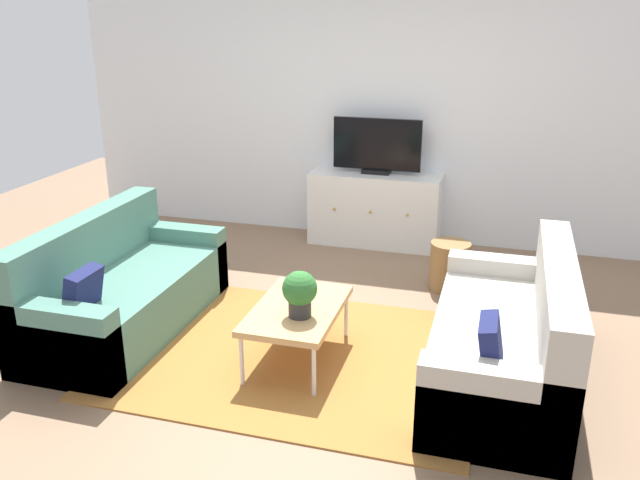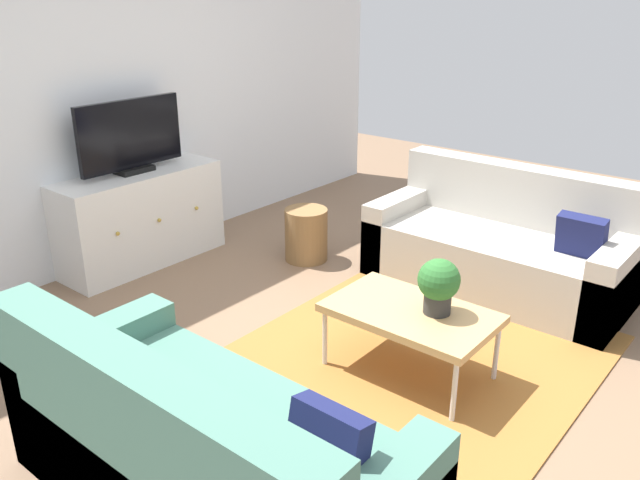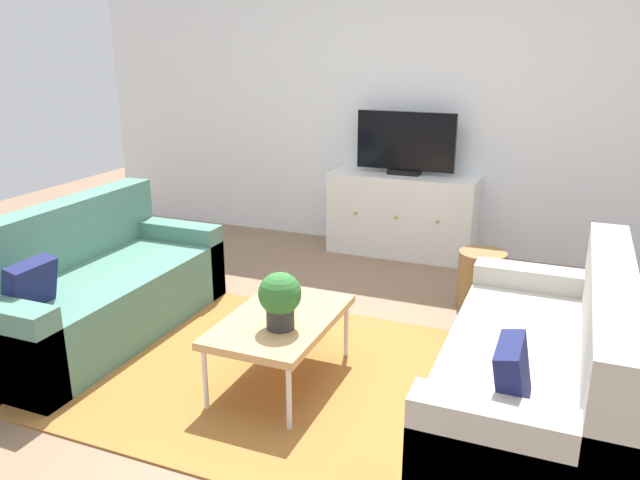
{
  "view_description": "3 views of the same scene",
  "coord_description": "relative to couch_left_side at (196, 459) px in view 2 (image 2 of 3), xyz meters",
  "views": [
    {
      "loc": [
        1.28,
        -4.01,
        2.32
      ],
      "look_at": [
        0.0,
        0.43,
        0.66
      ],
      "focal_mm": 36.87,
      "sensor_mm": 36.0,
      "label": 1
    },
    {
      "loc": [
        -2.74,
        -1.82,
        2.07
      ],
      "look_at": [
        0.0,
        0.43,
        0.66
      ],
      "focal_mm": 36.32,
      "sensor_mm": 36.0,
      "label": 2
    },
    {
      "loc": [
        1.43,
        -3.06,
        1.86
      ],
      "look_at": [
        0.0,
        0.43,
        0.66
      ],
      "focal_mm": 35.16,
      "sensor_mm": 36.0,
      "label": 3
    }
  ],
  "objects": [
    {
      "name": "flat_screen_tv",
      "position": [
        1.48,
        2.39,
        0.72
      ],
      "size": [
        0.88,
        0.16,
        0.55
      ],
      "color": "black",
      "rests_on": "tv_console"
    },
    {
      "name": "couch_left_side",
      "position": [
        0.0,
        0.0,
        0.0
      ],
      "size": [
        0.83,
        1.8,
        0.85
      ],
      "color": "#4C7A6B",
      "rests_on": "ground_plane"
    },
    {
      "name": "area_rug",
      "position": [
        1.43,
        -0.05,
        -0.28
      ],
      "size": [
        2.5,
        1.9,
        0.01
      ],
      "primitive_type": "cube",
      "color": "#9E662D",
      "rests_on": "ground_plane"
    },
    {
      "name": "ground_plane",
      "position": [
        1.43,
        0.1,
        -0.29
      ],
      "size": [
        10.0,
        10.0,
        0.0
      ],
      "primitive_type": "plane",
      "color": "#84664C"
    },
    {
      "name": "coffee_table",
      "position": [
        1.46,
        -0.1,
        0.09
      ],
      "size": [
        0.56,
        0.91,
        0.4
      ],
      "color": "tan",
      "rests_on": "ground_plane"
    },
    {
      "name": "wall_back",
      "position": [
        1.43,
        2.65,
        1.06
      ],
      "size": [
        6.4,
        0.12,
        2.7
      ],
      "primitive_type": "cube",
      "color": "white",
      "rests_on": "ground_plane"
    },
    {
      "name": "potted_plant",
      "position": [
        1.52,
        -0.22,
        0.29
      ],
      "size": [
        0.23,
        0.23,
        0.31
      ],
      "color": "#2D2D2D",
      "rests_on": "coffee_table"
    },
    {
      "name": "wicker_basket",
      "position": [
        2.34,
        1.41,
        -0.07
      ],
      "size": [
        0.34,
        0.34,
        0.42
      ],
      "primitive_type": "cylinder",
      "color": "olive",
      "rests_on": "ground_plane"
    },
    {
      "name": "couch_right_side",
      "position": [
        2.87,
        0.0,
        0.0
      ],
      "size": [
        0.83,
        1.8,
        0.85
      ],
      "color": "#B2ADA3",
      "rests_on": "ground_plane"
    },
    {
      "name": "tv_console",
      "position": [
        1.48,
        2.37,
        0.08
      ],
      "size": [
        1.31,
        0.47,
        0.74
      ],
      "color": "white",
      "rests_on": "ground_plane"
    }
  ]
}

